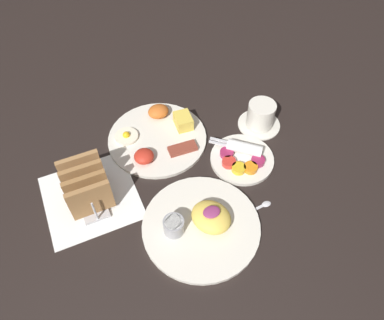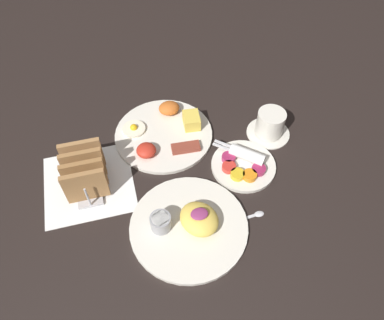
{
  "view_description": "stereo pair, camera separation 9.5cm",
  "coord_description": "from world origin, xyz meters",
  "views": [
    {
      "loc": [
        -0.16,
        -0.5,
        0.78
      ],
      "look_at": [
        0.08,
        0.04,
        0.03
      ],
      "focal_mm": 35.0,
      "sensor_mm": 36.0,
      "label": 1
    },
    {
      "loc": [
        -0.07,
        -0.53,
        0.78
      ],
      "look_at": [
        0.08,
        0.04,
        0.03
      ],
      "focal_mm": 35.0,
      "sensor_mm": 36.0,
      "label": 2
    }
  ],
  "objects": [
    {
      "name": "napkin_flat",
      "position": [
        -0.18,
        0.06,
        0.0
      ],
      "size": [
        0.22,
        0.22,
        0.0
      ],
      "color": "white",
      "rests_on": "ground_plane"
    },
    {
      "name": "coffee_cup",
      "position": [
        0.32,
        0.1,
        0.04
      ],
      "size": [
        0.12,
        0.12,
        0.08
      ],
      "color": "silver",
      "rests_on": "ground_plane"
    },
    {
      "name": "teaspoon",
      "position": [
        0.17,
        -0.14,
        0.0
      ],
      "size": [
        0.13,
        0.02,
        0.01
      ],
      "color": "silver",
      "rests_on": "ground_plane"
    },
    {
      "name": "ground_plane",
      "position": [
        0.0,
        0.0,
        0.0
      ],
      "size": [
        3.0,
        3.0,
        0.0
      ],
      "primitive_type": "plane",
      "color": "black"
    },
    {
      "name": "plate_breakfast",
      "position": [
        0.04,
        0.17,
        0.01
      ],
      "size": [
        0.27,
        0.27,
        0.05
      ],
      "color": "silver",
      "rests_on": "ground_plane"
    },
    {
      "name": "plate_condiments",
      "position": [
        0.21,
        0.01,
        0.01
      ],
      "size": [
        0.17,
        0.17,
        0.04
      ],
      "color": "silver",
      "rests_on": "ground_plane"
    },
    {
      "name": "toast_rack",
      "position": [
        -0.18,
        0.06,
        0.05
      ],
      "size": [
        0.1,
        0.15,
        0.1
      ],
      "color": "#B7B7BC",
      "rests_on": "ground_plane"
    },
    {
      "name": "plate_foreground",
      "position": [
        0.03,
        -0.13,
        0.01
      ],
      "size": [
        0.27,
        0.27,
        0.06
      ],
      "color": "silver",
      "rests_on": "ground_plane"
    }
  ]
}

